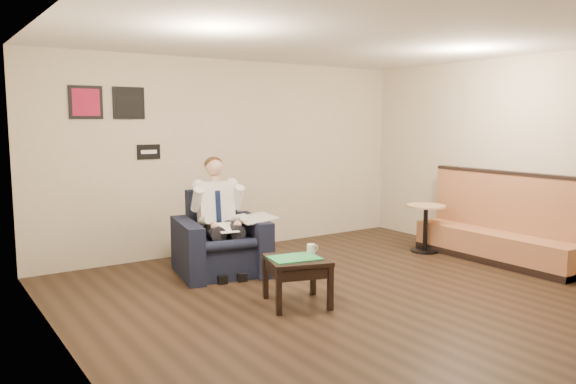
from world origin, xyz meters
TOP-DOWN VIEW (x-y plane):
  - ground at (0.00, 0.00)m, footprint 6.00×6.00m
  - wall_back at (0.00, 3.00)m, footprint 6.00×0.02m
  - wall_left at (-3.00, 0.00)m, footprint 0.02×6.00m
  - wall_right at (3.00, 0.00)m, footprint 0.02×6.00m
  - ceiling at (0.00, 0.00)m, footprint 6.00×6.00m
  - seating_sign at (-1.30, 2.98)m, footprint 0.32×0.02m
  - art_print_left at (-2.10, 2.98)m, footprint 0.42×0.03m
  - art_print_right at (-1.55, 2.98)m, footprint 0.42×0.03m
  - armchair at (-0.81, 1.84)m, footprint 1.24×1.24m
  - seated_man at (-0.84, 1.71)m, footprint 0.84×1.11m
  - lap_papers at (-0.86, 1.60)m, footprint 0.27×0.36m
  - newspaper at (-0.41, 1.65)m, footprint 0.52×0.61m
  - side_table at (-0.72, 0.30)m, footprint 0.77×0.77m
  - green_folder at (-0.75, 0.29)m, footprint 0.55×0.43m
  - coffee_mug at (-0.48, 0.37)m, footprint 0.11×0.11m
  - smartphone at (-0.61, 0.46)m, footprint 0.17×0.14m
  - banquette at (2.59, 0.29)m, footprint 0.56×2.37m
  - cafe_table at (2.22, 1.21)m, footprint 0.65×0.65m

SIDE VIEW (x-z plane):
  - ground at x=0.00m, z-range 0.00..0.00m
  - side_table at x=-0.72m, z-range 0.00..0.50m
  - cafe_table at x=2.22m, z-range 0.00..0.70m
  - smartphone at x=-0.61m, z-range 0.50..0.51m
  - green_folder at x=-0.75m, z-range 0.50..0.51m
  - armchair at x=-0.81m, z-range 0.00..1.02m
  - coffee_mug at x=-0.48m, z-range 0.50..0.61m
  - banquette at x=2.59m, z-range 0.00..1.21m
  - lap_papers at x=-0.86m, z-range 0.62..0.63m
  - newspaper at x=-0.41m, z-range 0.69..0.70m
  - seated_man at x=-0.84m, z-range 0.00..1.40m
  - wall_back at x=0.00m, z-range 0.00..2.80m
  - wall_left at x=-3.00m, z-range 0.00..2.80m
  - wall_right at x=3.00m, z-range 0.00..2.80m
  - seating_sign at x=-1.30m, z-range 1.40..1.60m
  - art_print_left at x=-2.10m, z-range 1.94..2.36m
  - art_print_right at x=-1.55m, z-range 1.94..2.36m
  - ceiling at x=0.00m, z-range 2.79..2.81m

